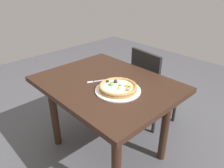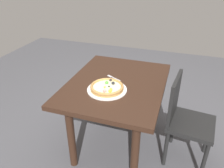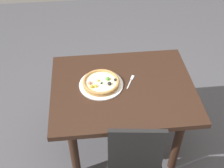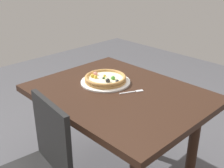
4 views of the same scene
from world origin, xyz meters
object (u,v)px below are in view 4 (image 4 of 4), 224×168
at_px(pizza, 105,78).
at_px(dining_table, 119,106).
at_px(plate, 105,82).
at_px(fork, 133,92).

bearing_deg(pizza, dining_table, -11.80).
distance_m(plate, fork, 0.24).
xyz_separation_m(dining_table, pizza, (-0.17, 0.04, 0.14)).
bearing_deg(fork, pizza, 121.77).
relative_size(plate, fork, 2.25).
xyz_separation_m(plate, fork, (0.24, 0.03, -0.00)).
height_order(plate, pizza, pizza).
bearing_deg(dining_table, fork, 40.20).
height_order(dining_table, plate, plate).
xyz_separation_m(pizza, fork, (0.24, 0.03, -0.03)).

